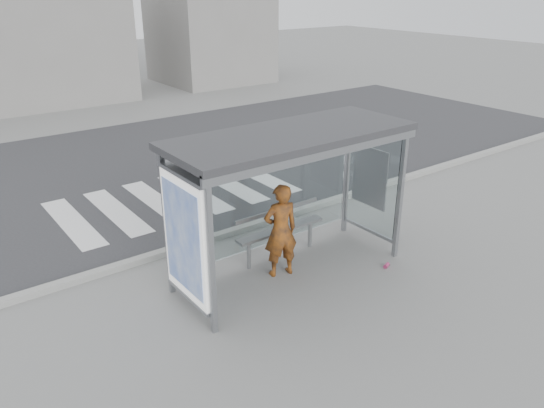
{
  "coord_description": "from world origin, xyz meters",
  "views": [
    {
      "loc": [
        -5.24,
        -6.51,
        4.89
      ],
      "look_at": [
        -0.26,
        0.2,
        1.35
      ],
      "focal_mm": 35.0,
      "sensor_mm": 36.0,
      "label": 1
    }
  ],
  "objects_px": {
    "bus_shelter": "(271,172)",
    "person": "(281,231)",
    "bench": "(280,230)",
    "soda_can": "(387,266)"
  },
  "relations": [
    {
      "from": "bus_shelter",
      "to": "person",
      "type": "xyz_separation_m",
      "value": [
        0.2,
        0.01,
        -1.12
      ]
    },
    {
      "from": "person",
      "to": "bench",
      "type": "relative_size",
      "value": 0.92
    },
    {
      "from": "bus_shelter",
      "to": "bench",
      "type": "relative_size",
      "value": 2.26
    },
    {
      "from": "person",
      "to": "bench",
      "type": "xyz_separation_m",
      "value": [
        0.39,
        0.51,
        -0.29
      ]
    },
    {
      "from": "bus_shelter",
      "to": "soda_can",
      "type": "distance_m",
      "value": 2.9
    },
    {
      "from": "bus_shelter",
      "to": "person",
      "type": "bearing_deg",
      "value": 3.28
    },
    {
      "from": "soda_can",
      "to": "person",
      "type": "bearing_deg",
      "value": 149.97
    },
    {
      "from": "person",
      "to": "soda_can",
      "type": "bearing_deg",
      "value": 162.74
    },
    {
      "from": "bus_shelter",
      "to": "soda_can",
      "type": "height_order",
      "value": "bus_shelter"
    },
    {
      "from": "person",
      "to": "soda_can",
      "type": "height_order",
      "value": "person"
    }
  ]
}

